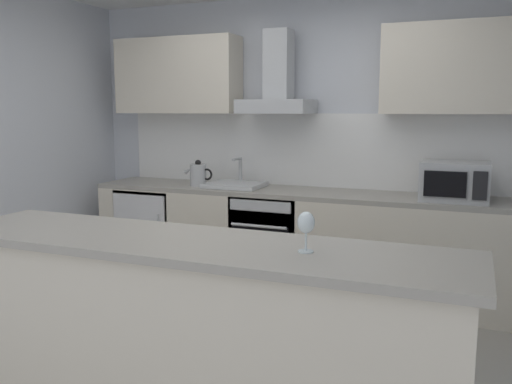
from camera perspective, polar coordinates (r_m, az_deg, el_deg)
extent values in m
cube|color=gray|center=(3.62, -3.18, -17.67)|extent=(5.31, 4.64, 0.02)
cube|color=silver|center=(5.01, 5.94, 5.27)|extent=(5.31, 0.12, 2.60)
cube|color=white|center=(4.95, 5.69, 4.42)|extent=(3.67, 0.02, 0.66)
cube|color=beige|center=(4.78, 4.49, -5.43)|extent=(3.80, 0.60, 0.86)
cube|color=#9E998E|center=(4.69, 4.56, -0.10)|extent=(3.80, 0.60, 0.04)
cube|color=beige|center=(2.74, -6.69, -15.56)|extent=(2.52, 0.52, 0.95)
cube|color=#9E998E|center=(2.58, -6.89, -5.52)|extent=(2.62, 0.64, 0.04)
cube|color=beige|center=(5.30, -8.24, 12.01)|extent=(1.21, 0.32, 0.70)
cube|color=beige|center=(4.59, 20.93, 12.07)|extent=(1.21, 0.32, 0.70)
cube|color=slate|center=(4.83, 1.70, -4.90)|extent=(0.60, 0.56, 0.80)
cube|color=black|center=(4.58, 0.41, -6.47)|extent=(0.50, 0.02, 0.48)
cube|color=#B7BABC|center=(4.50, 0.42, -1.49)|extent=(0.54, 0.02, 0.09)
cylinder|color=#B7BABC|center=(4.50, 0.26, -3.62)|extent=(0.49, 0.02, 0.02)
cube|color=white|center=(5.37, -10.44, -4.05)|extent=(0.58, 0.56, 0.85)
cube|color=silver|center=(5.13, -12.18, -4.69)|extent=(0.55, 0.02, 0.80)
cylinder|color=#B7BABC|center=(4.99, -10.23, -4.51)|extent=(0.02, 0.02, 0.38)
cube|color=#B7BABC|center=(4.41, 20.20, 1.06)|extent=(0.50, 0.36, 0.30)
cube|color=black|center=(4.22, 19.30, 0.79)|extent=(0.30, 0.02, 0.19)
cube|color=black|center=(4.22, 22.55, 0.60)|extent=(0.10, 0.01, 0.21)
cube|color=silver|center=(4.88, -2.25, 0.76)|extent=(0.50, 0.40, 0.04)
cylinder|color=#B7BABC|center=(4.98, -1.65, 2.18)|extent=(0.03, 0.03, 0.26)
cylinder|color=#B7BABC|center=(4.90, -2.04, 3.48)|extent=(0.03, 0.16, 0.03)
cylinder|color=#B7BABC|center=(4.99, -6.11, 1.79)|extent=(0.15, 0.15, 0.20)
sphere|color=black|center=(4.98, -6.13, 3.07)|extent=(0.06, 0.06, 0.06)
cone|color=#B7BABC|center=(5.03, -7.13, 2.29)|extent=(0.09, 0.04, 0.07)
torus|color=black|center=(4.95, -5.20, 1.87)|extent=(0.11, 0.02, 0.11)
cube|color=#B7BABC|center=(4.79, 2.19, 8.98)|extent=(0.62, 0.45, 0.12)
cube|color=#B7BABC|center=(4.85, 2.42, 13.23)|extent=(0.22, 0.22, 0.60)
cylinder|color=silver|center=(2.36, 5.26, -6.24)|extent=(0.07, 0.07, 0.01)
cylinder|color=silver|center=(2.35, 5.27, -5.11)|extent=(0.01, 0.01, 0.09)
ellipsoid|color=silver|center=(2.33, 5.30, -3.22)|extent=(0.08, 0.08, 0.10)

